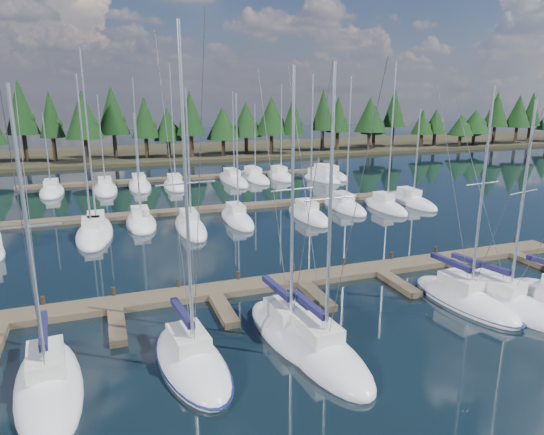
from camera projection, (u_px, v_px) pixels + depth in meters
name	position (u px, v px, depth m)	size (l,w,h in m)	color
ground	(248.00, 234.00, 44.07)	(260.00, 260.00, 0.00)	black
far_shore	(162.00, 153.00, 98.63)	(220.00, 30.00, 0.60)	#2E2A19
main_dock	(302.00, 283.00, 32.51)	(44.00, 6.13, 0.90)	brown
back_docks	(203.00, 191.00, 61.85)	(50.00, 21.80, 0.40)	brown
front_sailboat_0	(49.00, 385.00, 21.08)	(3.51, 8.88, 13.78)	silver
front_sailboat_1	(192.00, 361.00, 22.94)	(3.84, 8.20, 16.20)	silver
front_sailboat_2	(321.00, 351.00, 23.78)	(3.56, 8.42, 14.67)	silver
front_sailboat_3	(287.00, 331.00, 25.79)	(3.18, 8.08, 14.64)	silver
front_sailboat_4	(464.00, 299.00, 29.75)	(3.77, 8.46, 13.77)	silver
front_sailboat_5	(500.00, 302.00, 29.37)	(5.17, 10.07, 13.04)	silver
back_sailboat_rows	(215.00, 198.00, 57.89)	(46.07, 33.67, 16.94)	silver
motor_yacht_right	(322.00, 177.00, 70.32)	(4.33, 8.19, 3.89)	silver
tree_line	(144.00, 119.00, 86.49)	(186.78, 11.53, 13.99)	black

